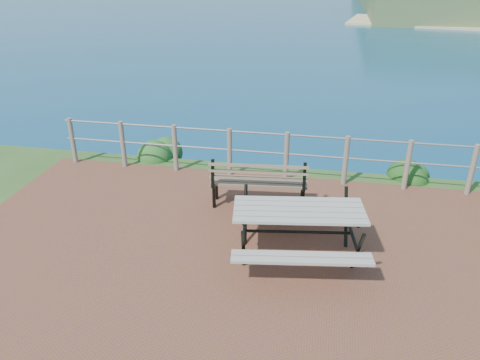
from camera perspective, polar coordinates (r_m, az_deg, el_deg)
name	(u,v)px	position (r m, az deg, el deg)	size (l,w,h in m)	color
ground	(260,282)	(6.67, 2.51, -12.32)	(10.00, 7.00, 0.12)	brown
safety_railing	(286,154)	(9.29, 5.69, 3.21)	(9.40, 0.10, 1.00)	#6B5B4C
picnic_table	(298,227)	(6.94, 7.08, -5.74)	(1.98, 1.63, 0.80)	gray
park_bench	(259,174)	(8.23, 2.32, 0.69)	(1.73, 0.59, 0.96)	brown
shrub_lip_west	(163,154)	(10.85, -9.36, 3.10)	(0.84, 0.84, 0.61)	#20501E
shrub_lip_east	(407,176)	(10.24, 19.68, 0.47)	(0.79, 0.79, 0.54)	#144215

